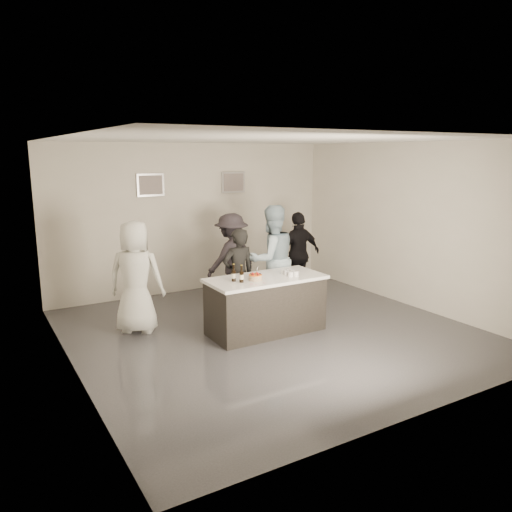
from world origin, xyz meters
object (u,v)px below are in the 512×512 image
object	(u,v)px
person_main_black	(238,275)
cake	(255,278)
person_guest_back	(232,258)
person_main_blue	(272,259)
person_guest_right	(299,254)
beer_bottle_a	(234,273)
beer_bottle_b	(241,274)
bar_counter	(266,305)
person_guest_left	(136,277)

from	to	relation	value
person_main_black	cake	bearing A→B (deg)	80.26
cake	person_guest_back	bearing A→B (deg)	72.99
cake	person_main_blue	world-z (taller)	person_main_blue
person_guest_right	person_main_blue	bearing A→B (deg)	30.91
beer_bottle_a	person_guest_back	distance (m)	1.97
beer_bottle_a	beer_bottle_b	world-z (taller)	same
bar_counter	person_guest_left	bearing A→B (deg)	148.79
cake	beer_bottle_b	world-z (taller)	beer_bottle_b
beer_bottle_b	person_guest_left	distance (m)	1.71
cake	person_guest_back	xyz separation A→B (m)	(0.57, 1.86, -0.09)
person_main_blue	person_guest_left	world-z (taller)	person_main_blue
bar_counter	person_guest_right	size ratio (longest dim) A/B	1.11
beer_bottle_a	person_guest_right	distance (m)	2.69
person_guest_right	person_guest_left	bearing A→B (deg)	6.54
bar_counter	cake	world-z (taller)	cake
cake	person_main_blue	distance (m)	1.28
cake	person_main_black	distance (m)	0.86
bar_counter	cake	size ratio (longest dim) A/B	8.99
beer_bottle_b	person_guest_back	size ratio (longest dim) A/B	0.15
cake	person_guest_right	world-z (taller)	person_guest_right
person_guest_left	person_guest_right	bearing A→B (deg)	-137.52
beer_bottle_a	person_main_blue	size ratio (longest dim) A/B	0.14
person_guest_left	person_guest_back	world-z (taller)	person_guest_left
person_main_black	person_guest_right	world-z (taller)	person_guest_right
beer_bottle_a	person_guest_left	bearing A→B (deg)	139.31
bar_counter	beer_bottle_a	bearing A→B (deg)	176.83
person_main_black	person_guest_right	bearing A→B (deg)	-156.50
beer_bottle_a	person_guest_right	bearing A→B (deg)	33.21
beer_bottle_b	person_guest_right	distance (m)	2.70
person_main_black	person_main_blue	size ratio (longest dim) A/B	0.82
person_main_blue	person_guest_left	bearing A→B (deg)	-4.17
person_main_blue	person_guest_back	world-z (taller)	person_main_blue
person_guest_right	person_main_black	bearing A→B (deg)	22.01
cake	person_guest_left	distance (m)	1.89
beer_bottle_a	person_main_black	size ratio (longest dim) A/B	0.16
bar_counter	person_guest_left	world-z (taller)	person_guest_left
bar_counter	person_main_black	bearing A→B (deg)	96.26
beer_bottle_b	person_guest_right	xyz separation A→B (m)	(2.18, 1.59, -0.19)
beer_bottle_b	person_main_blue	bearing A→B (deg)	39.88
bar_counter	person_main_blue	bearing A→B (deg)	52.89
cake	person_guest_right	bearing A→B (deg)	39.26
person_main_black	bar_counter	bearing A→B (deg)	96.98
beer_bottle_b	bar_counter	bearing A→B (deg)	10.56
cake	beer_bottle_b	distance (m)	0.26
beer_bottle_a	person_guest_left	distance (m)	1.58
cake	beer_bottle_b	size ratio (longest dim) A/B	0.80
beer_bottle_b	cake	bearing A→B (deg)	2.91
person_main_black	person_main_blue	world-z (taller)	person_main_blue
bar_counter	beer_bottle_b	world-z (taller)	beer_bottle_b
person_main_black	beer_bottle_a	bearing A→B (deg)	57.78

